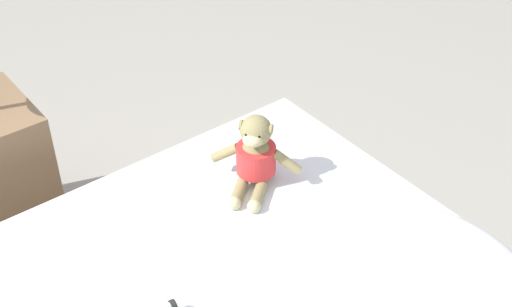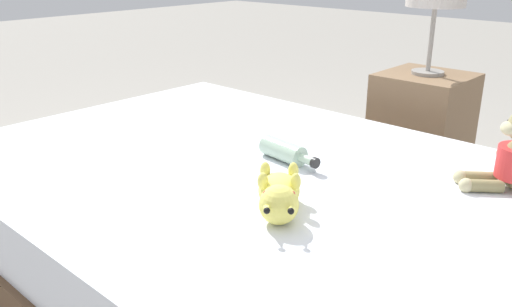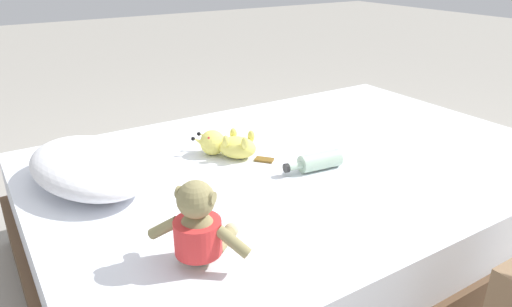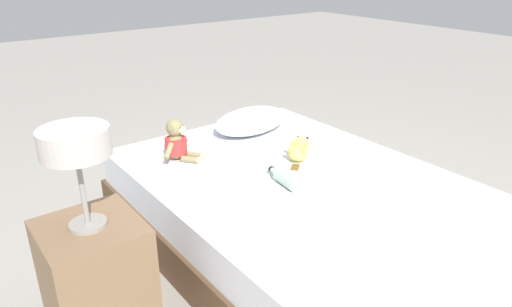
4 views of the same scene
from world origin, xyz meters
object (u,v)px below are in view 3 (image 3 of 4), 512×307
Objects in this scene: plush_monkey at (200,229)px; plush_yellow_creature at (227,145)px; pillow at (90,166)px; bed at (302,205)px; glass_bottle at (318,161)px.

plush_monkey is 0.69m from plush_yellow_creature.
pillow is 2.15× the size of plush_yellow_creature.
bed is 0.27m from glass_bottle.
glass_bottle is (-0.11, 0.02, 0.24)m from bed.
pillow reaches higher than plush_yellow_creature.
pillow is 0.61m from plush_monkey.
plush_yellow_creature is at bearing -34.83° from plush_monkey.
glass_bottle is at bearing 167.98° from bed.
pillow is at bearing 65.94° from glass_bottle.
plush_monkey is (-0.60, -0.12, 0.03)m from pillow.
plush_yellow_creature is (0.56, -0.39, -0.05)m from plush_monkey.
bed is at bearing -126.14° from plush_yellow_creature.
bed is 3.38× the size of pillow.
glass_bottle is (-0.33, -0.74, -0.04)m from pillow.
glass_bottle reaches higher than bed.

